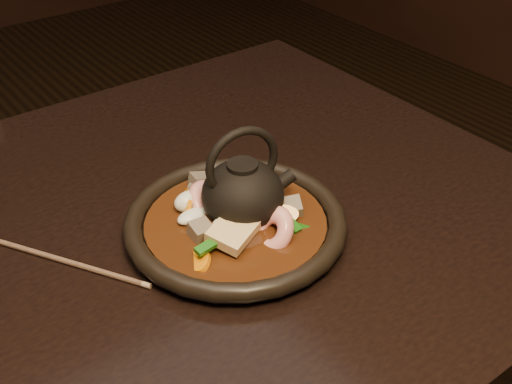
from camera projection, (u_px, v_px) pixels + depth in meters
table at (14, 337)px, 0.84m from camera, size 1.60×0.90×0.75m
plate at (236, 224)px, 0.89m from camera, size 0.31×0.31×0.03m
stirfry at (234, 217)px, 0.89m from camera, size 0.21×0.20×0.07m
chopsticks at (65, 261)px, 0.84m from camera, size 0.14×0.22×0.01m
teapot at (243, 192)px, 0.88m from camera, size 0.14×0.12×0.16m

